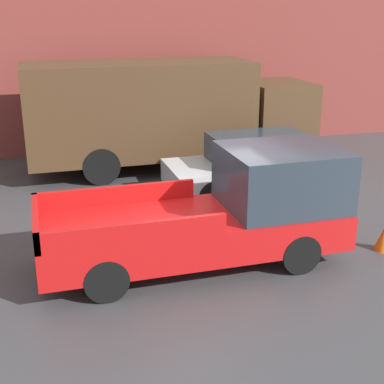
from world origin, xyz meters
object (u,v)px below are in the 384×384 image
(pickup_truck, at_px, (223,212))
(delivery_truck, at_px, (164,111))
(car, at_px, (256,164))
(traffic_cone, at_px, (384,237))

(pickup_truck, relative_size, delivery_truck, 0.67)
(car, height_order, traffic_cone, car)
(traffic_cone, bearing_deg, pickup_truck, 170.56)
(delivery_truck, bearing_deg, car, -61.68)
(car, xyz_separation_m, delivery_truck, (-1.62, 3.00, 0.91))
(pickup_truck, xyz_separation_m, traffic_cone, (3.17, -0.53, -0.69))
(delivery_truck, distance_m, traffic_cone, 7.47)
(traffic_cone, bearing_deg, car, 106.50)
(pickup_truck, xyz_separation_m, delivery_truck, (0.43, 6.27, 0.73))
(car, bearing_deg, delivery_truck, 118.32)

